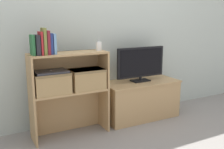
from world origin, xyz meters
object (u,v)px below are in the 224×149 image
Objects in this scene: tv at (141,63)px; baby_monitor at (99,46)px; book_forest at (32,45)px; storage_basket_left at (51,82)px; book_olive at (44,41)px; laptop at (51,72)px; book_navy at (50,44)px; tv_stand at (140,99)px; book_charcoal at (37,45)px; book_crimson at (41,43)px; book_maroon at (47,42)px; storage_basket_right at (87,78)px; book_skyblue at (54,44)px.

baby_monitor is at bearing -172.82° from tv.
book_forest is 0.41m from storage_basket_left.
book_forest is 0.75× the size of book_olive.
book_forest is at bearing -173.53° from laptop.
storage_basket_left is (-0.00, 0.02, -0.38)m from book_navy.
book_charcoal is (-1.24, -0.11, 0.74)m from tv_stand.
tv is at bearing 4.82° from book_forest.
book_crimson is 1.75× the size of baby_monitor.
tv is (0.00, -0.00, 0.45)m from tv_stand.
book_maroon is 0.03m from book_navy.
book_maroon is 1.83× the size of baby_monitor.
book_maroon reaches higher than book_charcoal.
baby_monitor reaches higher than storage_basket_left.
book_crimson is at bearing 180.00° from book_olive.
tv is at bearing 7.18° from baby_monitor.
book_forest is 0.17m from book_navy.
laptop is at bearing 18.16° from book_olive.
baby_monitor is (-0.59, -0.08, 0.70)m from tv_stand.
tv_stand is at bearing 4.89° from book_forest.
book_maroon reaches higher than book_crimson.
tv reaches higher than laptop.
book_maroon is at bearing -177.34° from storage_basket_right.
book_forest reaches higher than storage_basket_left.
laptop is (-1.12, -0.09, 0.02)m from tv.
book_crimson is 0.86× the size of book_olive.
book_crimson is 0.09m from book_navy.
storage_basket_right is at bearing 2.29° from book_crimson.
laptop is (-0.38, -0.00, 0.11)m from storage_basket_right.
laptop is at bearing 152.27° from book_skyblue.
book_crimson is 0.62m from baby_monitor.
book_crimson is 0.04m from book_olive.
book_navy reaches higher than tv_stand.
storage_basket_left is (-1.12, -0.09, 0.37)m from tv_stand.
book_forest is 0.14m from book_maroon.
storage_basket_left is (0.16, 0.02, -0.37)m from book_forest.
book_maroon is 0.63× the size of storage_basket_left.
book_olive is at bearing -176.70° from baby_monitor.
book_crimson reaches higher than book_skyblue.
laptop is at bearing -90.00° from storage_basket_left.
baby_monitor reaches higher than tv_stand.
laptop is at bearing -178.37° from baby_monitor.
tv_stand is 1.32m from book_skyblue.
book_olive reaches higher than storage_basket_left.
tv is 5.19× the size of baby_monitor.
book_crimson is 0.61m from storage_basket_right.
book_olive is 0.59m from baby_monitor.
book_olive reaches higher than book_navy.
book_olive reaches higher than laptop.
book_charcoal is (-1.24, -0.11, 0.29)m from tv.
book_forest is at bearing -178.03° from storage_basket_right.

